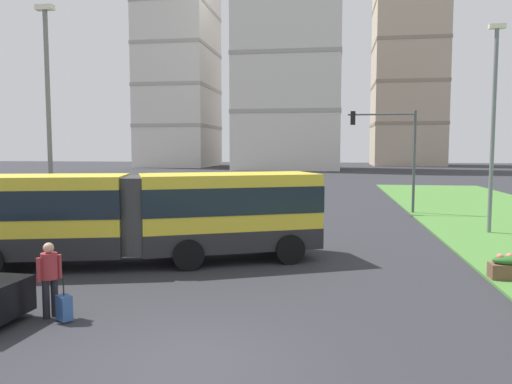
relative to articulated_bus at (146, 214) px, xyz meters
The scene contains 12 objects.
ground_plane 8.49m from the articulated_bus, 63.42° to the right, with size 260.00×260.00×0.00m, color #2D2D33.
articulated_bus is the anchor object (origin of this frame).
car_grey_wagon 12.02m from the articulated_bus, 101.13° to the left, with size 4.45×2.12×1.58m.
pedestrian_crossing 5.64m from the articulated_bus, 91.65° to the right, with size 0.37×0.50×1.74m.
rolling_suitcase 5.96m from the articulated_bus, 87.15° to the right, with size 0.43×0.40×0.97m.
flower_planter_2 11.43m from the articulated_bus, ahead, with size 1.10×0.56×0.74m.
traffic_light_far_right 17.65m from the articulated_bus, 56.42° to the left, with size 3.96×0.28×6.06m.
streetlight_left 6.32m from the articulated_bus, 154.56° to the left, with size 0.70×0.28×9.34m.
streetlight_median 15.74m from the articulated_bus, 30.49° to the left, with size 0.70×0.28×9.29m.
apartment_tower_west 93.98m from the articulated_bus, 106.57° to the left, with size 14.35×19.01×40.28m.
apartment_tower_westcentre 81.34m from the articulated_bus, 91.46° to the left, with size 19.07×17.96×49.45m.
apartment_tower_centre 107.06m from the articulated_bus, 77.50° to the left, with size 15.37×16.34×44.50m.
Camera 1 is at (2.47, -8.53, 3.88)m, focal length 35.17 mm.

